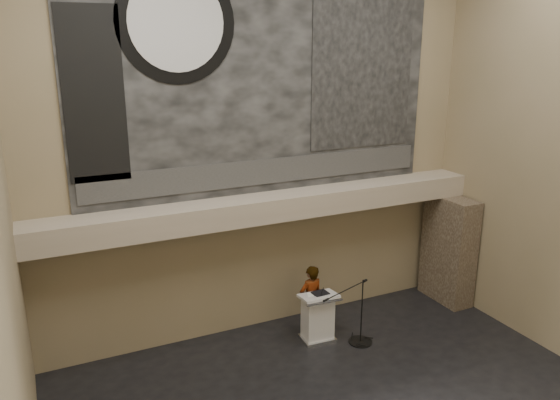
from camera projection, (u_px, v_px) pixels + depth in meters
wall_back at (264, 144)px, 11.68m from camera, size 10.00×0.02×8.50m
wall_left at (1, 235)px, 6.15m from camera, size 0.02×8.00×8.50m
soffit at (272, 206)px, 11.69m from camera, size 10.00×0.80×0.50m
sprinkler_left at (201, 230)px, 11.07m from camera, size 0.04×0.04×0.06m
sprinkler_right at (348, 208)px, 12.50m from camera, size 0.04×0.04×0.06m
banner at (264, 74)px, 11.24m from camera, size 8.00×0.05×5.00m
banner_text_strip at (266, 172)px, 11.78m from camera, size 7.76×0.02×0.55m
banner_clock_rim at (176, 22)px, 10.19m from camera, size 2.30×0.02×2.30m
banner_clock_face at (177, 22)px, 10.18m from camera, size 1.84×0.02×1.84m
banner_building_print at (363, 67)px, 12.17m from camera, size 2.60×0.02×3.60m
banner_brick_print at (94, 96)px, 9.90m from camera, size 1.10×0.02×3.20m
stone_pier at (449, 249)px, 13.65m from camera, size 0.60×1.40×2.70m
lectern at (318, 317)px, 11.93m from camera, size 0.83×0.61×1.14m
binder at (320, 293)px, 11.79m from camera, size 0.35×0.28×0.04m
papers at (313, 296)px, 11.71m from camera, size 0.30×0.35×0.00m
speaker_person at (311, 300)px, 12.18m from camera, size 0.63×0.45×1.61m
mic_stand at (359, 334)px, 11.88m from camera, size 1.47×0.70×1.49m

